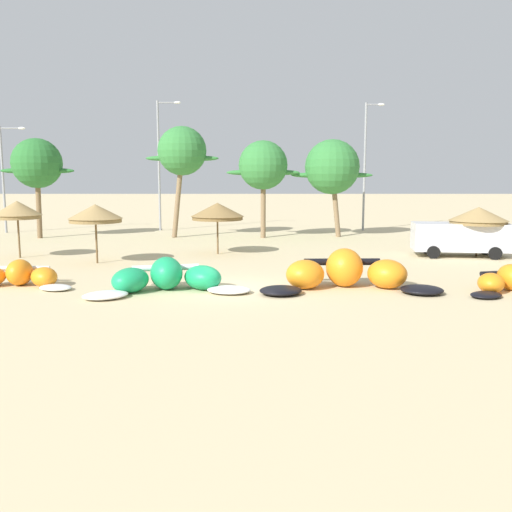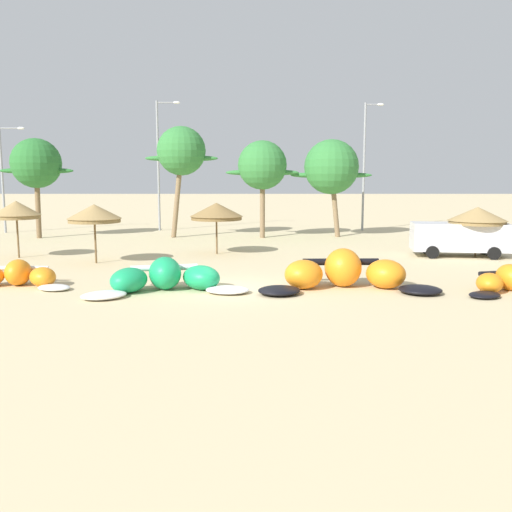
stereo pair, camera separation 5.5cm
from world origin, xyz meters
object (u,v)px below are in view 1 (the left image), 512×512
(kite_far_left, at_px, (14,277))
(beach_umbrella_near_palms, at_px, (215,211))
(parked_van, at_px, (456,237))
(beach_umbrella_middle, at_px, (93,213))
(palm_left, at_px, (180,152))
(palm_leftmost, at_px, (34,164))
(beach_umbrella_near_van, at_px, (15,210))
(lamppost_west, at_px, (3,173))
(lamppost_west_center, at_px, (158,159))
(lamppost_east_center, at_px, (364,161))
(kite_left, at_px, (165,278))
(palm_left_of_gap, at_px, (261,166))
(beach_umbrella_outermost, at_px, (476,216))
(kite_left_of_center, at_px, (344,274))
(palm_center_left, at_px, (330,167))

(kite_far_left, height_order, beach_umbrella_near_palms, beach_umbrella_near_palms)
(parked_van, bearing_deg, kite_far_left, -157.52)
(beach_umbrella_middle, height_order, palm_left, palm_left)
(palm_leftmost, distance_m, palm_left, 10.26)
(beach_umbrella_near_van, bearing_deg, beach_umbrella_near_palms, 8.09)
(lamppost_west, bearing_deg, lamppost_west_center, 8.97)
(beach_umbrella_near_palms, bearing_deg, lamppost_east_center, 51.97)
(kite_left, relative_size, beach_umbrella_near_van, 2.05)
(beach_umbrella_near_van, height_order, palm_left_of_gap, palm_left_of_gap)
(lamppost_east_center, bearing_deg, beach_umbrella_outermost, -78.17)
(kite_left_of_center, bearing_deg, parked_van, 49.49)
(palm_leftmost, xyz_separation_m, palm_left, (10.21, 0.47, 0.87))
(kite_left, relative_size, beach_umbrella_middle, 2.12)
(kite_far_left, distance_m, lamppost_east_center, 30.46)
(palm_center_left, bearing_deg, lamppost_west_center, 159.83)
(kite_left_of_center, distance_m, beach_umbrella_near_palms, 11.53)
(beach_umbrella_near_van, bearing_deg, beach_umbrella_middle, -21.88)
(lamppost_west_center, bearing_deg, lamppost_east_center, 0.03)
(lamppost_west, bearing_deg, beach_umbrella_middle, -53.83)
(palm_left, height_order, lamppost_west_center, lamppost_west_center)
(palm_left, bearing_deg, beach_umbrella_outermost, -29.66)
(beach_umbrella_near_palms, xyz_separation_m, palm_center_left, (7.69, 9.31, 2.62))
(beach_umbrella_near_palms, relative_size, palm_leftmost, 0.42)
(palm_left_of_gap, relative_size, palm_center_left, 0.98)
(lamppost_west_center, height_order, lamppost_east_center, lamppost_west_center)
(palm_center_left, height_order, lamppost_west, lamppost_west)
(palm_left_of_gap, distance_m, palm_center_left, 5.06)
(palm_left_of_gap, xyz_separation_m, lamppost_west_center, (-8.24, 5.57, 0.63))
(palm_left, bearing_deg, parked_van, -30.89)
(parked_van, relative_size, lamppost_east_center, 0.52)
(beach_umbrella_middle, bearing_deg, lamppost_east_center, 46.02)
(kite_left, bearing_deg, palm_left, 95.59)
(kite_far_left, height_order, palm_center_left, palm_center_left)
(beach_umbrella_middle, relative_size, lamppost_east_center, 0.29)
(beach_umbrella_near_palms, bearing_deg, beach_umbrella_outermost, -4.29)
(palm_leftmost, bearing_deg, beach_umbrella_middle, -57.76)
(kite_left, relative_size, lamppost_west_center, 0.61)
(beach_umbrella_middle, relative_size, beach_umbrella_outermost, 0.95)
(kite_far_left, distance_m, palm_left, 19.67)
(palm_leftmost, distance_m, lamppost_east_center, 25.10)
(beach_umbrella_near_van, bearing_deg, beach_umbrella_outermost, 1.01)
(palm_center_left, bearing_deg, palm_left, -177.46)
(beach_umbrella_outermost, relative_size, lamppost_west_center, 0.30)
(palm_left, bearing_deg, kite_left, -84.41)
(kite_far_left, xyz_separation_m, beach_umbrella_near_palms, (7.33, 9.50, 2.02))
(lamppost_west, bearing_deg, beach_umbrella_near_van, -63.93)
(beach_umbrella_middle, xyz_separation_m, palm_left, (2.79, 12.24, 3.60))
(palm_left, height_order, palm_center_left, palm_left)
(beach_umbrella_outermost, xyz_separation_m, palm_center_left, (-6.60, 10.38, 2.79))
(kite_far_left, bearing_deg, palm_leftmost, 108.52)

